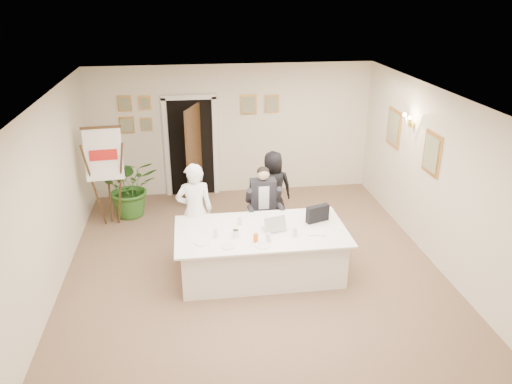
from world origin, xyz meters
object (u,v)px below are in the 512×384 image
at_px(laptop_bag, 317,214).
at_px(oj_glass, 256,238).
at_px(flip_chart, 107,182).
at_px(steel_jug, 236,233).
at_px(standing_woman, 273,189).
at_px(seated_man, 263,205).
at_px(laptop, 274,221).
at_px(conference_table, 261,252).
at_px(paper_stack, 317,233).
at_px(potted_palm, 131,187).
at_px(standing_man, 195,211).

xyz_separation_m(laptop_bag, oj_glass, (-1.07, -0.55, -0.07)).
relative_size(flip_chart, steel_jug, 17.50).
height_order(standing_woman, oj_glass, standing_woman).
xyz_separation_m(seated_man, laptop, (0.00, -1.08, 0.21)).
bearing_deg(standing_woman, laptop, 78.64).
distance_m(seated_man, laptop_bag, 1.19).
relative_size(conference_table, oj_glass, 20.41).
bearing_deg(laptop_bag, standing_woman, 86.17).
height_order(conference_table, flip_chart, flip_chart).
relative_size(laptop_bag, paper_stack, 1.43).
xyz_separation_m(standing_woman, oj_glass, (-0.62, -2.13, 0.11)).
bearing_deg(paper_stack, flip_chart, 145.31).
bearing_deg(laptop_bag, steel_jug, 174.87).
relative_size(potted_palm, paper_stack, 4.50).
bearing_deg(laptop, paper_stack, -35.95).
bearing_deg(flip_chart, seated_man, -20.32).
distance_m(seated_man, standing_man, 1.27).
distance_m(laptop, steel_jug, 0.65).
relative_size(seated_man, oj_glass, 10.89).
bearing_deg(seated_man, flip_chart, 150.81).
bearing_deg(oj_glass, potted_palm, 125.80).
distance_m(standing_man, oj_glass, 1.38).
height_order(flip_chart, paper_stack, flip_chart).
bearing_deg(laptop_bag, standing_man, 145.33).
relative_size(paper_stack, steel_jug, 2.44).
height_order(conference_table, standing_man, standing_man).
relative_size(standing_man, potted_palm, 1.38).
bearing_deg(conference_table, laptop, 6.21).
bearing_deg(laptop, seated_man, 76.17).
relative_size(standing_woman, steel_jug, 13.20).
distance_m(flip_chart, oj_glass, 3.51).
bearing_deg(steel_jug, laptop_bag, 14.58).
relative_size(flip_chart, paper_stack, 7.18).
xyz_separation_m(potted_palm, steel_jug, (1.82, -2.70, 0.23)).
xyz_separation_m(standing_woman, potted_palm, (-2.72, 0.77, -0.12)).
relative_size(seated_man, potted_palm, 1.17).
bearing_deg(paper_stack, steel_jug, 176.88).
bearing_deg(seated_man, standing_man, -170.80).
relative_size(standing_woman, potted_palm, 1.20).
bearing_deg(laptop, standing_woman, 66.75).
bearing_deg(standing_man, laptop, 144.54).
bearing_deg(steel_jug, seated_man, 64.17).
height_order(laptop_bag, paper_stack, laptop_bag).
bearing_deg(flip_chart, laptop_bag, -28.85).
relative_size(standing_woman, laptop_bag, 3.78).
height_order(standing_man, laptop, standing_man).
distance_m(standing_man, laptop, 1.39).
height_order(seated_man, standing_woman, standing_woman).
height_order(standing_woman, potted_palm, standing_woman).
distance_m(potted_palm, laptop, 3.52).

